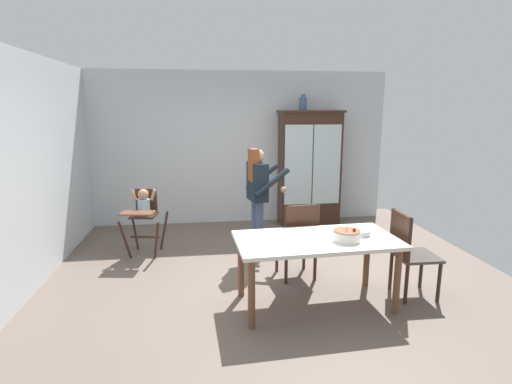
{
  "coord_description": "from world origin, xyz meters",
  "views": [
    {
      "loc": [
        -0.65,
        -4.52,
        2.07
      ],
      "look_at": [
        0.04,
        0.7,
        0.95
      ],
      "focal_mm": 28.0,
      "sensor_mm": 36.0,
      "label": 1
    }
  ],
  "objects_px": {
    "ceramic_vase": "(303,103)",
    "dining_chair_far_side": "(299,236)",
    "serving_bowl": "(362,233)",
    "birthday_cake": "(347,236)",
    "adult_person": "(258,190)",
    "dining_table": "(316,247)",
    "dining_chair_right_end": "(408,248)",
    "china_cabinet": "(309,167)",
    "high_chair_with_toddler": "(144,210)"
  },
  "relations": [
    {
      "from": "dining_chair_right_end",
      "to": "ceramic_vase",
      "type": "bearing_deg",
      "value": 9.61
    },
    {
      "from": "serving_bowl",
      "to": "dining_chair_far_side",
      "type": "bearing_deg",
      "value": 130.8
    },
    {
      "from": "adult_person",
      "to": "dining_chair_far_side",
      "type": "relative_size",
      "value": 1.59
    },
    {
      "from": "adult_person",
      "to": "serving_bowl",
      "type": "bearing_deg",
      "value": -159.19
    },
    {
      "from": "china_cabinet",
      "to": "dining_chair_far_side",
      "type": "relative_size",
      "value": 2.11
    },
    {
      "from": "dining_table",
      "to": "dining_chair_far_side",
      "type": "relative_size",
      "value": 1.79
    },
    {
      "from": "dining_table",
      "to": "dining_chair_right_end",
      "type": "height_order",
      "value": "dining_chair_right_end"
    },
    {
      "from": "dining_table",
      "to": "dining_chair_right_end",
      "type": "bearing_deg",
      "value": 3.39
    },
    {
      "from": "adult_person",
      "to": "birthday_cake",
      "type": "xyz_separation_m",
      "value": [
        0.69,
        -1.58,
        -0.17
      ]
    },
    {
      "from": "high_chair_with_toddler",
      "to": "dining_chair_far_side",
      "type": "relative_size",
      "value": 0.99
    },
    {
      "from": "ceramic_vase",
      "to": "dining_chair_far_side",
      "type": "relative_size",
      "value": 0.28
    },
    {
      "from": "ceramic_vase",
      "to": "dining_chair_far_side",
      "type": "xyz_separation_m",
      "value": [
        -0.62,
        -2.42,
        -1.59
      ]
    },
    {
      "from": "serving_bowl",
      "to": "dining_chair_far_side",
      "type": "xyz_separation_m",
      "value": [
        -0.53,
        0.61,
        -0.21
      ]
    },
    {
      "from": "dining_table",
      "to": "dining_chair_far_side",
      "type": "bearing_deg",
      "value": 92.41
    },
    {
      "from": "china_cabinet",
      "to": "high_chair_with_toddler",
      "type": "relative_size",
      "value": 2.13
    },
    {
      "from": "birthday_cake",
      "to": "serving_bowl",
      "type": "distance_m",
      "value": 0.27
    },
    {
      "from": "high_chair_with_toddler",
      "to": "dining_chair_far_side",
      "type": "xyz_separation_m",
      "value": [
        1.97,
        -1.15,
        -0.1
      ]
    },
    {
      "from": "china_cabinet",
      "to": "serving_bowl",
      "type": "distance_m",
      "value": 3.05
    },
    {
      "from": "ceramic_vase",
      "to": "adult_person",
      "type": "bearing_deg",
      "value": -122.22
    },
    {
      "from": "china_cabinet",
      "to": "dining_chair_far_side",
      "type": "xyz_separation_m",
      "value": [
        -0.77,
        -2.42,
        -0.46
      ]
    },
    {
      "from": "china_cabinet",
      "to": "high_chair_with_toddler",
      "type": "distance_m",
      "value": 3.04
    },
    {
      "from": "china_cabinet",
      "to": "adult_person",
      "type": "distance_m",
      "value": 1.97
    },
    {
      "from": "serving_bowl",
      "to": "dining_chair_right_end",
      "type": "distance_m",
      "value": 0.59
    },
    {
      "from": "ceramic_vase",
      "to": "adult_person",
      "type": "relative_size",
      "value": 0.18
    },
    {
      "from": "high_chair_with_toddler",
      "to": "serving_bowl",
      "type": "bearing_deg",
      "value": -26.75
    },
    {
      "from": "dining_table",
      "to": "adult_person",
      "type": "bearing_deg",
      "value": 105.71
    },
    {
      "from": "birthday_cake",
      "to": "dining_chair_right_end",
      "type": "relative_size",
      "value": 0.29
    },
    {
      "from": "adult_person",
      "to": "dining_chair_right_end",
      "type": "xyz_separation_m",
      "value": [
        1.47,
        -1.4,
        -0.41
      ]
    },
    {
      "from": "high_chair_with_toddler",
      "to": "dining_chair_right_end",
      "type": "relative_size",
      "value": 0.99
    },
    {
      "from": "adult_person",
      "to": "dining_chair_right_end",
      "type": "relative_size",
      "value": 1.59
    },
    {
      "from": "dining_chair_far_side",
      "to": "dining_chair_right_end",
      "type": "distance_m",
      "value": 1.23
    },
    {
      "from": "ceramic_vase",
      "to": "dining_chair_right_end",
      "type": "height_order",
      "value": "ceramic_vase"
    },
    {
      "from": "china_cabinet",
      "to": "dining_chair_far_side",
      "type": "distance_m",
      "value": 2.58
    },
    {
      "from": "china_cabinet",
      "to": "high_chair_with_toddler",
      "type": "height_order",
      "value": "china_cabinet"
    },
    {
      "from": "birthday_cake",
      "to": "dining_chair_far_side",
      "type": "relative_size",
      "value": 0.29
    },
    {
      "from": "dining_chair_far_side",
      "to": "high_chair_with_toddler",
      "type": "bearing_deg",
      "value": -37.13
    },
    {
      "from": "china_cabinet",
      "to": "high_chair_with_toddler",
      "type": "xyz_separation_m",
      "value": [
        -2.74,
        -1.27,
        -0.36
      ]
    },
    {
      "from": "china_cabinet",
      "to": "dining_chair_right_end",
      "type": "bearing_deg",
      "value": -84.01
    },
    {
      "from": "high_chair_with_toddler",
      "to": "dining_table",
      "type": "relative_size",
      "value": 0.55
    },
    {
      "from": "birthday_cake",
      "to": "adult_person",
      "type": "bearing_deg",
      "value": 113.73
    },
    {
      "from": "dining_table",
      "to": "dining_chair_right_end",
      "type": "xyz_separation_m",
      "value": [
        1.05,
        0.06,
        -0.09
      ]
    },
    {
      "from": "dining_chair_far_side",
      "to": "dining_chair_right_end",
      "type": "bearing_deg",
      "value": 144.77
    },
    {
      "from": "adult_person",
      "to": "serving_bowl",
      "type": "xyz_separation_m",
      "value": [
        0.91,
        -1.43,
        -0.2
      ]
    },
    {
      "from": "birthday_cake",
      "to": "high_chair_with_toddler",
      "type": "bearing_deg",
      "value": 140.04
    },
    {
      "from": "dining_table",
      "to": "china_cabinet",
      "type": "bearing_deg",
      "value": 76.45
    },
    {
      "from": "adult_person",
      "to": "birthday_cake",
      "type": "height_order",
      "value": "adult_person"
    },
    {
      "from": "china_cabinet",
      "to": "dining_chair_right_end",
      "type": "distance_m",
      "value": 3.05
    },
    {
      "from": "adult_person",
      "to": "dining_table",
      "type": "xyz_separation_m",
      "value": [
        0.41,
        -1.47,
        -0.32
      ]
    },
    {
      "from": "high_chair_with_toddler",
      "to": "birthday_cake",
      "type": "relative_size",
      "value": 3.39
    },
    {
      "from": "serving_bowl",
      "to": "dining_chair_far_side",
      "type": "distance_m",
      "value": 0.84
    }
  ]
}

